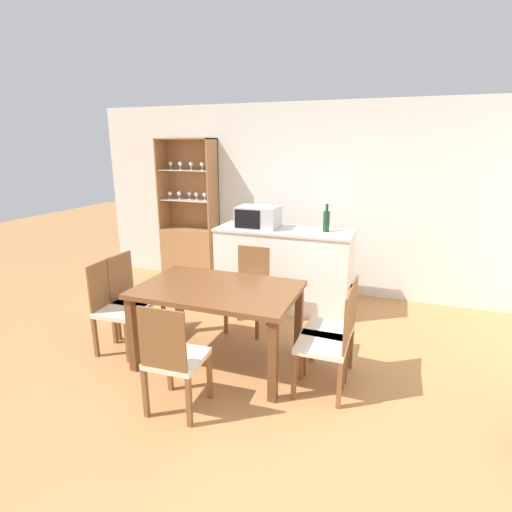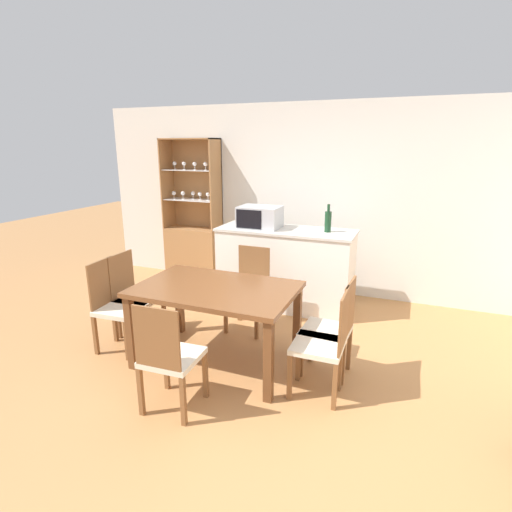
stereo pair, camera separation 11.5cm
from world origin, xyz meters
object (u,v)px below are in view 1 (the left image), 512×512
object	(u,v)px
dining_chair_side_left_near	(116,308)
dining_chair_side_right_near	(328,343)
dining_chair_head_far	(249,290)
dining_chair_head_near	(174,358)
dining_table	(218,297)
wine_bottle	(326,221)
dining_chair_side_left_far	(134,298)
display_cabinet	(190,242)
dining_chair_side_right_far	(334,329)
microwave	(258,217)

from	to	relation	value
dining_chair_side_left_near	dining_chair_side_right_near	bearing A→B (deg)	86.67
dining_chair_head_far	dining_chair_head_near	size ratio (longest dim) A/B	1.00
dining_chair_head_near	dining_table	bearing A→B (deg)	87.51
dining_table	wine_bottle	bearing A→B (deg)	66.85
wine_bottle	dining_chair_side_left_far	bearing A→B (deg)	-139.97
dining_table	dining_chair_head_far	size ratio (longest dim) A/B	1.59
display_cabinet	dining_chair_side_left_far	size ratio (longest dim) A/B	2.29
display_cabinet	dining_chair_side_right_near	bearing A→B (deg)	-41.65
dining_chair_side_left_near	dining_chair_side_right_near	distance (m)	2.09
dining_chair_head_far	dining_chair_side_right_far	size ratio (longest dim) A/B	1.00
dining_table	dining_chair_side_right_far	xyz separation A→B (m)	(1.05, 0.14, -0.21)
dining_chair_side_right_near	dining_chair_side_right_far	world-z (taller)	same
dining_table	wine_bottle	distance (m)	1.79
display_cabinet	dining_chair_head_far	size ratio (longest dim) A/B	2.29
dining_chair_side_left_near	dining_chair_side_right_near	xyz separation A→B (m)	(2.09, 0.00, 0.00)
dining_chair_side_left_far	microwave	xyz separation A→B (m)	(0.88, 1.39, 0.68)
dining_chair_side_left_near	wine_bottle	xyz separation A→B (m)	(1.73, 1.73, 0.68)
dining_chair_side_right_far	dining_chair_head_near	distance (m)	1.39
dining_chair_head_near	dining_chair_head_far	bearing A→B (deg)	87.42
dining_chair_side_left_near	dining_chair_head_far	xyz separation A→B (m)	(1.05, 0.93, 0.00)
display_cabinet	dining_chair_side_left_near	distance (m)	2.27
dining_chair_side_left_far	display_cabinet	bearing A→B (deg)	-168.68
display_cabinet	dining_chair_side_left_near	xyz separation A→B (m)	(0.41, -2.23, -0.13)
microwave	dining_chair_head_near	bearing A→B (deg)	-85.89
dining_chair_side_right_near	wine_bottle	distance (m)	1.89
dining_chair_head_far	dining_chair_side_left_far	distance (m)	1.23
display_cabinet	dining_chair_head_far	xyz separation A→B (m)	(1.46, -1.30, -0.13)
dining_chair_head_near	dining_chair_side_left_far	bearing A→B (deg)	135.92
wine_bottle	microwave	bearing A→B (deg)	-175.87
dining_chair_side_left_far	dining_chair_head_near	bearing A→B (deg)	47.94
dining_chair_head_far	microwave	xyz separation A→B (m)	(-0.16, 0.74, 0.68)
dining_chair_side_left_near	dining_chair_head_far	distance (m)	1.40
display_cabinet	wine_bottle	distance (m)	2.26
dining_chair_side_left_near	microwave	bearing A→B (deg)	148.75
dining_chair_side_right_near	dining_chair_head_far	world-z (taller)	same
dining_chair_head_far	wine_bottle	world-z (taller)	wine_bottle
dining_table	dining_chair_side_left_far	bearing A→B (deg)	172.41
display_cabinet	dining_chair_side_right_far	bearing A→B (deg)	-37.91
dining_chair_head_near	dining_chair_side_left_near	bearing A→B (deg)	145.82
display_cabinet	dining_chair_side_right_far	size ratio (longest dim) A/B	2.29
dining_chair_head_far	dining_chair_side_left_far	world-z (taller)	same
display_cabinet	dining_chair_head_near	distance (m)	3.23
dining_chair_side_left_far	dining_chair_side_right_far	bearing A→B (deg)	89.31
dining_chair_side_right_near	dining_chair_head_far	bearing A→B (deg)	47.90
dining_chair_head_far	dining_chair_head_near	bearing A→B (deg)	90.21
dining_chair_side_right_far	microwave	size ratio (longest dim) A/B	1.80
dining_chair_side_right_far	dining_chair_side_left_near	bearing A→B (deg)	100.78
dining_chair_head_far	microwave	size ratio (longest dim) A/B	1.80
dining_chair_head_far	wine_bottle	bearing A→B (deg)	-130.10
dining_chair_side_right_near	dining_chair_head_near	bearing A→B (deg)	121.16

